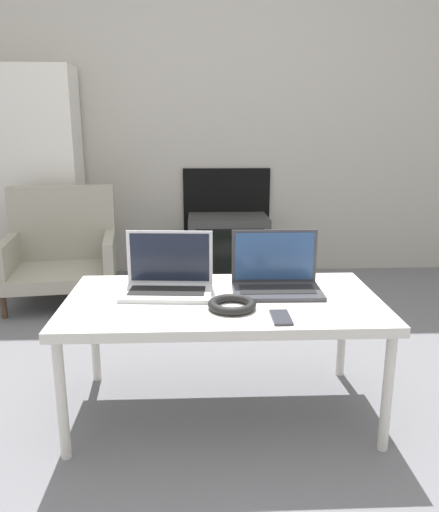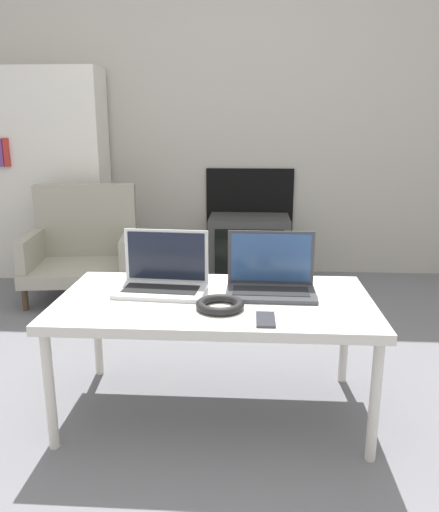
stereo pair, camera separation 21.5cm
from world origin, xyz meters
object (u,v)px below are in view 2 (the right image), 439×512
phone (266,319)px  tv (249,248)px  laptop_left (163,277)px  headphones (220,305)px  armchair (84,245)px  laptop_right (271,279)px

phone → tv: size_ratio=0.23×
laptop_left → tv: size_ratio=0.62×
laptop_left → headphones: bearing=-35.7°
armchair → headphones: bearing=-63.7°
laptop_left → armchair: size_ratio=0.48×
phone → tv: (-0.06, 2.00, -0.24)m
laptop_right → armchair: bearing=133.1°
laptop_left → laptop_right: size_ratio=1.03×
armchair → laptop_left: bearing=-67.0°
laptop_right → headphones: size_ratio=2.00×
laptop_right → armchair: armchair is taller
laptop_right → headphones: bearing=-132.2°
headphones → tv: headphones is taller
laptop_left → headphones: (0.24, -0.20, -0.04)m
phone → laptop_right: bearing=84.9°
laptop_left → tv: bearing=83.1°
phone → headphones: bearing=147.1°
laptop_right → phone: (-0.03, -0.30, -0.05)m
headphones → armchair: (-1.00, 1.50, -0.15)m
tv → laptop_left: bearing=-101.1°
headphones → tv: size_ratio=0.30×
headphones → phone: 0.19m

